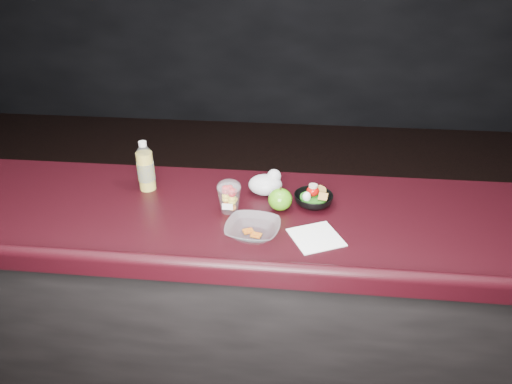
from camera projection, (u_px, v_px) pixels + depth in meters
counter at (226, 311)px, 1.98m from camera, size 4.06×0.71×1.02m
lemonade_bottle at (146, 170)px, 1.85m from camera, size 0.07×0.07×0.21m
fruit_cup at (229, 196)px, 1.70m from camera, size 0.09×0.09×0.13m
green_apple at (280, 199)px, 1.73m from camera, size 0.09×0.09×0.10m
plastic_bag at (266, 184)px, 1.83m from camera, size 0.14×0.11×0.10m
snack_bowl at (313, 199)px, 1.76m from camera, size 0.18×0.18×0.08m
takeout_bowl at (253, 230)px, 1.58m from camera, size 0.21×0.21×0.05m
paper_napkin at (316, 237)px, 1.58m from camera, size 0.21×0.21×0.00m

